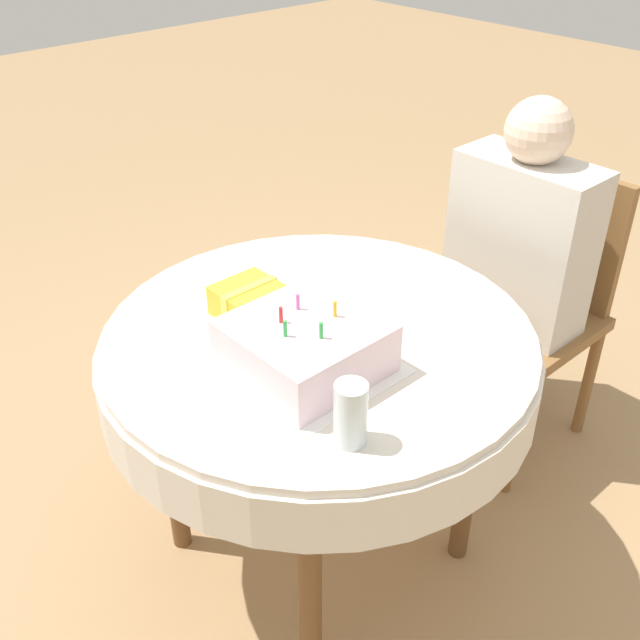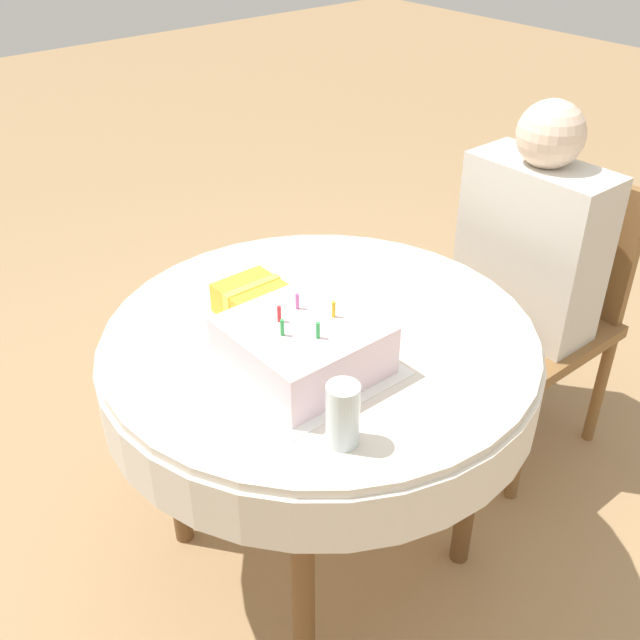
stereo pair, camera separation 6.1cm
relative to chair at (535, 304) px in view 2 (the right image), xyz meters
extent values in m
plane|color=#A37F56|center=(-0.01, -0.83, -0.47)|extent=(12.00, 12.00, 0.00)
cylinder|color=silver|center=(-0.01, -0.83, 0.24)|extent=(0.98, 0.98, 0.02)
cylinder|color=silver|center=(-0.01, -0.83, 0.17)|extent=(1.00, 1.00, 0.13)
cylinder|color=brown|center=(-0.28, -1.10, -0.12)|extent=(0.05, 0.05, 0.70)
cylinder|color=brown|center=(0.25, -1.10, -0.12)|extent=(0.05, 0.05, 0.70)
cylinder|color=brown|center=(-0.28, -0.56, -0.12)|extent=(0.05, 0.05, 0.70)
cylinder|color=brown|center=(0.25, -0.56, -0.12)|extent=(0.05, 0.05, 0.70)
cube|color=brown|center=(0.00, -0.07, -0.05)|extent=(0.45, 0.45, 0.04)
cube|color=brown|center=(0.00, 0.14, 0.18)|extent=(0.41, 0.03, 0.42)
cylinder|color=brown|center=(-0.20, -0.27, -0.27)|extent=(0.04, 0.04, 0.40)
cylinder|color=brown|center=(0.20, -0.27, -0.27)|extent=(0.04, 0.04, 0.40)
cylinder|color=brown|center=(-0.20, 0.13, -0.27)|extent=(0.04, 0.04, 0.40)
cylinder|color=brown|center=(0.20, 0.13, -0.27)|extent=(0.04, 0.04, 0.40)
cylinder|color=beige|center=(-0.10, -0.22, -0.25)|extent=(0.09, 0.09, 0.44)
cylinder|color=beige|center=(0.10, -0.22, -0.25)|extent=(0.09, 0.09, 0.44)
cube|color=beige|center=(0.00, -0.07, 0.22)|extent=(0.40, 0.19, 0.49)
sphere|color=beige|center=(0.00, -0.07, 0.54)|extent=(0.18, 0.18, 0.18)
cube|color=white|center=(0.07, -0.95, 0.25)|extent=(0.33, 0.33, 0.00)
cube|color=silver|center=(0.07, -0.95, 0.31)|extent=(0.28, 0.28, 0.11)
cylinder|color=green|center=(0.13, -0.96, 0.38)|extent=(0.01, 0.01, 0.04)
cylinder|color=gold|center=(0.09, -0.88, 0.38)|extent=(0.01, 0.01, 0.04)
cylinder|color=#D166B2|center=(0.02, -0.92, 0.38)|extent=(0.01, 0.01, 0.04)
cylinder|color=red|center=(0.03, -0.98, 0.38)|extent=(0.01, 0.01, 0.04)
cylinder|color=green|center=(0.08, -1.00, 0.38)|extent=(0.01, 0.01, 0.04)
cylinder|color=silver|center=(0.29, -1.03, 0.31)|extent=(0.06, 0.06, 0.13)
cube|color=gold|center=(-0.17, -0.90, 0.29)|extent=(0.14, 0.14, 0.07)
cube|color=#EAE54C|center=(-0.17, -0.90, 0.29)|extent=(0.02, 0.15, 0.08)
camera|label=1|loc=(1.02, -1.77, 1.18)|focal=42.00mm
camera|label=2|loc=(1.06, -1.72, 1.18)|focal=42.00mm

